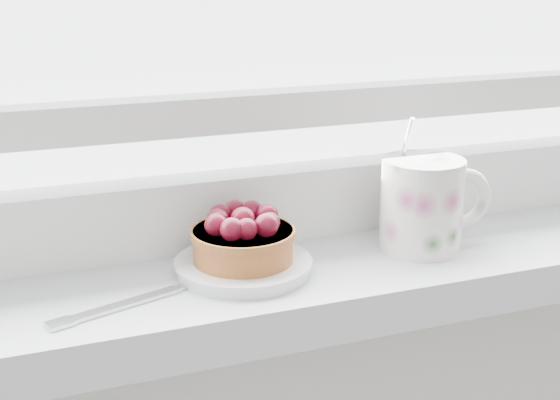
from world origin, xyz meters
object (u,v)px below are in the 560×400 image
raspberry_tart (243,237)px  fork (159,294)px  floral_mug (424,202)px  saucer (243,266)px

raspberry_tart → fork: (-0.08, -0.02, -0.03)m
raspberry_tart → floral_mug: (0.18, -0.00, 0.01)m
raspberry_tart → fork: bearing=-164.1°
raspberry_tart → floral_mug: 0.18m
saucer → floral_mug: floral_mug is taller
saucer → fork: size_ratio=0.64×
raspberry_tart → floral_mug: bearing=-1.2°
saucer → raspberry_tart: (-0.00, 0.00, 0.03)m
saucer → fork: 0.08m
raspberry_tart → fork: raspberry_tart is taller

